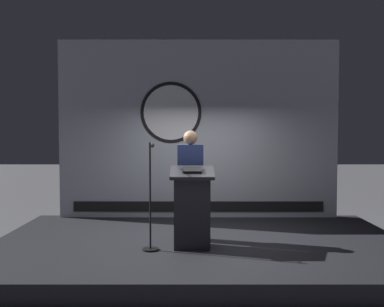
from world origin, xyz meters
TOP-DOWN VIEW (x-y plane):
  - ground_plane at (0.00, 0.00)m, footprint 40.00×40.00m
  - stage_platform at (0.00, 0.00)m, footprint 6.40×4.00m
  - banner_display at (-0.01, 1.85)m, footprint 5.49×0.12m
  - podium at (-0.12, -0.44)m, footprint 0.64×0.50m
  - speaker_person at (-0.15, 0.04)m, footprint 0.40×0.26m
  - microphone_stand at (-0.72, -0.55)m, footprint 0.24×0.51m

SIDE VIEW (x-z plane):
  - ground_plane at x=0.00m, z-range 0.00..0.00m
  - stage_platform at x=0.00m, z-range 0.00..0.30m
  - microphone_stand at x=-0.72m, z-range 0.07..1.62m
  - podium at x=-0.12m, z-range 0.28..1.47m
  - speaker_person at x=-0.15m, z-range 0.32..2.03m
  - banner_display at x=-0.01m, z-range 0.29..3.78m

